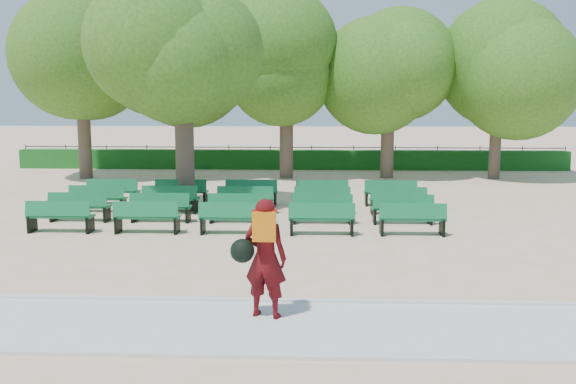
{
  "coord_description": "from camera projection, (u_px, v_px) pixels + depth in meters",
  "views": [
    {
      "loc": [
        1.13,
        -16.37,
        3.37
      ],
      "look_at": [
        0.49,
        -1.0,
        1.1
      ],
      "focal_mm": 40.0,
      "sensor_mm": 36.0,
      "label": 1
    }
  ],
  "objects": [
    {
      "name": "ground",
      "position": [
        271.0,
        228.0,
        16.72
      ],
      "size": [
        120.0,
        120.0,
        0.0
      ],
      "primitive_type": "plane",
      "color": "beige"
    },
    {
      "name": "paving",
      "position": [
        237.0,
        327.0,
        9.4
      ],
      "size": [
        30.0,
        2.2,
        0.06
      ],
      "primitive_type": "cube",
      "color": "silver",
      "rests_on": "ground"
    },
    {
      "name": "curb",
      "position": [
        245.0,
        301.0,
        10.53
      ],
      "size": [
        30.0,
        0.12,
        0.1
      ],
      "primitive_type": "cube",
      "color": "silver",
      "rests_on": "ground"
    },
    {
      "name": "hedge",
      "position": [
        291.0,
        160.0,
        30.49
      ],
      "size": [
        26.0,
        0.7,
        0.9
      ],
      "primitive_type": "cube",
      "color": "#175C1D",
      "rests_on": "ground"
    },
    {
      "name": "fence",
      "position": [
        291.0,
        168.0,
        30.95
      ],
      "size": [
        26.0,
        0.1,
        1.02
      ],
      "primitive_type": null,
      "color": "black",
      "rests_on": "ground"
    },
    {
      "name": "tree_line",
      "position": [
        287.0,
        180.0,
        26.6
      ],
      "size": [
        21.8,
        6.8,
        7.04
      ],
      "primitive_type": null,
      "color": "#3A6E1D",
      "rests_on": "ground"
    },
    {
      "name": "bench_array",
      "position": [
        243.0,
        215.0,
        18.17
      ],
      "size": [
        1.65,
        0.57,
        1.03
      ],
      "rotation": [
        0.0,
        0.0,
        -0.04
      ],
      "color": "#126C39",
      "rests_on": "ground"
    },
    {
      "name": "tree_among",
      "position": [
        184.0,
        65.0,
        18.69
      ],
      "size": [
        4.64,
        4.64,
        6.43
      ],
      "color": "brown",
      "rests_on": "ground"
    },
    {
      "name": "person",
      "position": [
        263.0,
        256.0,
        9.64
      ],
      "size": [
        0.91,
        0.61,
        1.83
      ],
      "rotation": [
        0.0,
        0.0,
        2.86
      ],
      "color": "#4C0A0D",
      "rests_on": "ground"
    }
  ]
}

